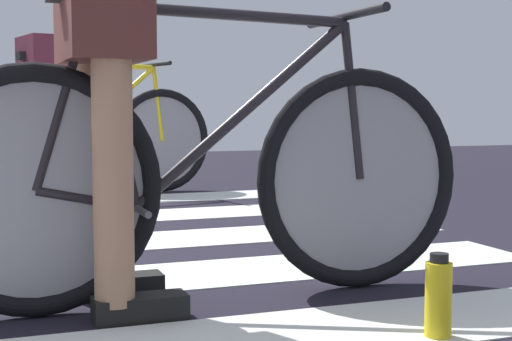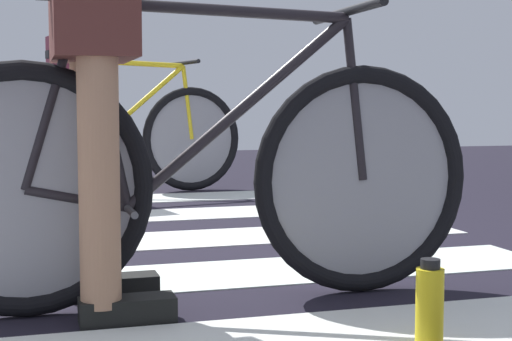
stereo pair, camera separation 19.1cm
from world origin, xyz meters
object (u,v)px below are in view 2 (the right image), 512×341
Objects in this scene: cyclist_1_of_2 at (95,86)px; cyclist_2_of_2 at (72,93)px; bicycle_1_of_2 at (203,175)px; bicycle_2_of_2 at (120,137)px; water_bottle at (430,306)px.

cyclist_1_of_2 is 2.86m from cyclist_2_of_2.
bicycle_1_of_2 is 1.01× the size of bicycle_2_of_2.
cyclist_2_of_2 is (-0.30, -0.06, 0.28)m from bicycle_2_of_2.
cyclist_2_of_2 is at bearing 93.97° from bicycle_1_of_2.
water_bottle is (0.75, -0.57, -0.54)m from cyclist_1_of_2.
cyclist_1_of_2 is at bearing -103.48° from cyclist_2_of_2.
bicycle_2_of_2 is 1.66× the size of cyclist_2_of_2.
cyclist_1_of_2 is 4.54× the size of water_bottle.
cyclist_1_of_2 is 2.95m from bicycle_2_of_2.
bicycle_2_of_2 is at bearing 87.90° from bicycle_1_of_2.
bicycle_1_of_2 is 2.87m from cyclist_2_of_2.
cyclist_2_of_2 reaches higher than bicycle_1_of_2.
cyclist_1_of_2 is at bearing -109.37° from bicycle_2_of_2.
bicycle_2_of_2 is 0.42m from cyclist_2_of_2.
cyclist_2_of_2 reaches higher than bicycle_2_of_2.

